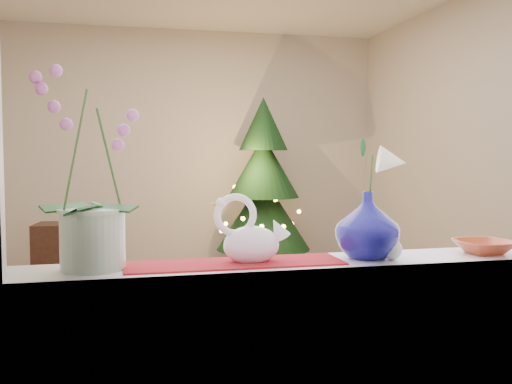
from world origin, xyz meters
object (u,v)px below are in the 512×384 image
at_px(blue_vase, 368,220).
at_px(xmas_tree, 263,184).
at_px(orchid_pot, 91,168).
at_px(paperweight, 391,249).
at_px(swan, 251,230).
at_px(amber_dish, 484,248).
at_px(side_table, 79,254).

bearing_deg(blue_vase, xmas_tree, 80.76).
height_order(orchid_pot, paperweight, orchid_pot).
distance_m(swan, blue_vase, 0.40).
xyz_separation_m(orchid_pot, blue_vase, (0.90, -0.02, -0.18)).
bearing_deg(amber_dish, xmas_tree, 86.54).
distance_m(swan, xmas_tree, 4.45).
bearing_deg(paperweight, blue_vase, 144.40).
xyz_separation_m(blue_vase, xmas_tree, (0.70, 4.32, -0.10)).
bearing_deg(side_table, orchid_pot, -78.29).
relative_size(swan, blue_vase, 0.96).
height_order(blue_vase, xmas_tree, xmas_tree).
distance_m(orchid_pot, xmas_tree, 4.60).
xyz_separation_m(orchid_pot, swan, (0.50, -0.01, -0.20)).
relative_size(orchid_pot, swan, 2.47).
bearing_deg(swan, amber_dish, -3.50).
relative_size(swan, amber_dish, 1.51).
bearing_deg(side_table, amber_dish, -60.32).
bearing_deg(swan, side_table, 99.78).
bearing_deg(side_table, swan, -71.29).
xyz_separation_m(amber_dish, xmas_tree, (0.26, 4.33, 0.01)).
bearing_deg(amber_dish, paperweight, -174.67).
distance_m(amber_dish, xmas_tree, 4.34).
height_order(blue_vase, side_table, blue_vase).
distance_m(amber_dish, side_table, 4.36).
bearing_deg(blue_vase, amber_dish, -1.55).
xyz_separation_m(paperweight, amber_dish, (0.38, 0.03, -0.01)).
xyz_separation_m(orchid_pot, xmas_tree, (1.60, 4.30, -0.28)).
bearing_deg(orchid_pot, swan, -0.90).
relative_size(swan, side_table, 0.31).
xyz_separation_m(blue_vase, paperweight, (0.07, -0.05, -0.09)).
distance_m(blue_vase, amber_dish, 0.45).
relative_size(blue_vase, xmas_tree, 0.14).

